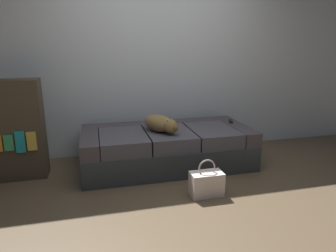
# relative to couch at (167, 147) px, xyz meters

# --- Properties ---
(ground_plane) EXTENTS (10.00, 10.00, 0.00)m
(ground_plane) POSITION_rel_couch_xyz_m (0.00, -1.03, -0.23)
(ground_plane) COLOR brown
(back_wall) EXTENTS (6.40, 0.10, 2.80)m
(back_wall) POSITION_rel_couch_xyz_m (0.00, 0.63, 1.17)
(back_wall) COLOR silver
(back_wall) RESTS_ON ground
(couch) EXTENTS (2.03, 0.95, 0.47)m
(couch) POSITION_rel_couch_xyz_m (0.00, 0.00, 0.00)
(couch) COLOR #323838
(couch) RESTS_ON ground
(dog_tan) EXTENTS (0.41, 0.54, 0.19)m
(dog_tan) POSITION_rel_couch_xyz_m (-0.10, -0.10, 0.33)
(dog_tan) COLOR olive
(dog_tan) RESTS_ON couch
(tv_remote) EXTENTS (0.09, 0.16, 0.02)m
(tv_remote) POSITION_rel_couch_xyz_m (0.90, 0.13, 0.25)
(tv_remote) COLOR black
(tv_remote) RESTS_ON couch
(handbag) EXTENTS (0.32, 0.18, 0.38)m
(handbag) POSITION_rel_couch_xyz_m (0.19, -0.85, -0.11)
(handbag) COLOR silver
(handbag) RESTS_ON ground
(bookshelf) EXTENTS (0.56, 0.30, 1.10)m
(bookshelf) POSITION_rel_couch_xyz_m (-1.68, 0.07, 0.32)
(bookshelf) COLOR #433829
(bookshelf) RESTS_ON ground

